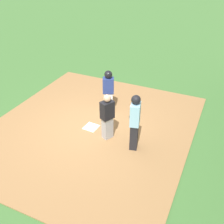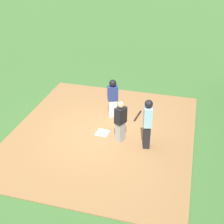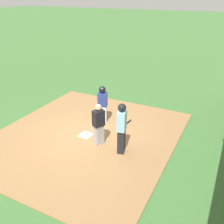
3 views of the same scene
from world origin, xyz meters
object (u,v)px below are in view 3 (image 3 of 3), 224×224
at_px(home_plate, 86,135).
at_px(runner, 103,102).
at_px(baseball_bat, 126,124).
at_px(umpire, 122,128).
at_px(catcher, 99,124).

distance_m(home_plate, runner, 1.52).
xyz_separation_m(home_plate, baseball_bat, (1.47, -1.00, 0.02)).
bearing_deg(runner, home_plate, -24.97).
height_order(umpire, runner, umpire).
xyz_separation_m(umpire, runner, (1.63, 1.60, -0.06)).
bearing_deg(catcher, umpire, -161.62).
bearing_deg(runner, catcher, 1.47).
relative_size(home_plate, umpire, 0.25).
height_order(home_plate, runner, runner).
bearing_deg(home_plate, umpire, -103.02).
bearing_deg(baseball_bat, umpire, 26.61).
height_order(home_plate, catcher, catcher).
bearing_deg(catcher, baseball_bat, -72.70).
bearing_deg(umpire, catcher, -21.45).
bearing_deg(baseball_bat, runner, -69.37).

